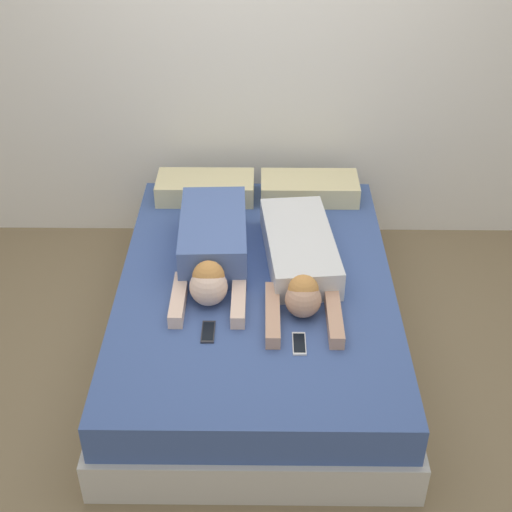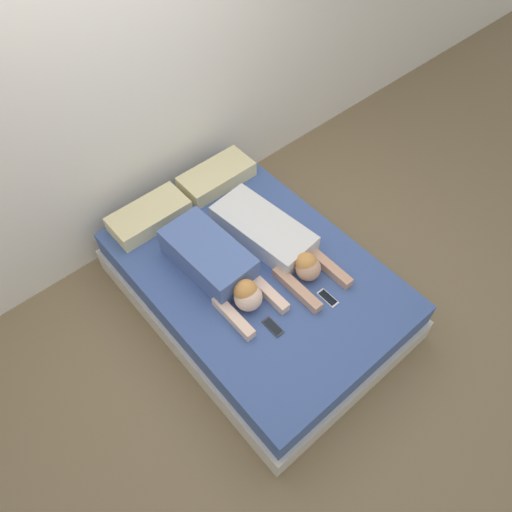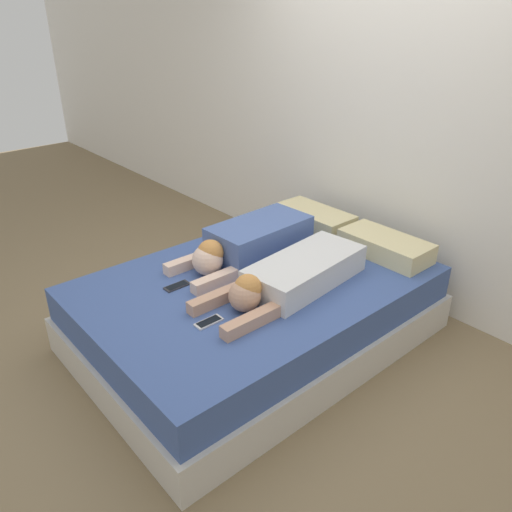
{
  "view_description": "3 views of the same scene",
  "coord_description": "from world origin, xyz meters",
  "views": [
    {
      "loc": [
        0.03,
        -3.01,
        2.69
      ],
      "look_at": [
        0.0,
        0.0,
        0.59
      ],
      "focal_mm": 50.0,
      "sensor_mm": 36.0,
      "label": 1
    },
    {
      "loc": [
        -1.34,
        -1.55,
        3.34
      ],
      "look_at": [
        0.0,
        0.0,
        0.59
      ],
      "focal_mm": 35.0,
      "sensor_mm": 36.0,
      "label": 2
    },
    {
      "loc": [
        2.03,
        -1.75,
        1.94
      ],
      "look_at": [
        0.0,
        0.0,
        0.59
      ],
      "focal_mm": 35.0,
      "sensor_mm": 36.0,
      "label": 3
    }
  ],
  "objects": [
    {
      "name": "person_right",
      "position": [
        0.23,
        0.08,
        0.53
      ],
      "size": [
        0.43,
        1.14,
        0.21
      ],
      "color": "silver",
      "rests_on": "bed"
    },
    {
      "name": "ground_plane",
      "position": [
        0.0,
        0.0,
        0.0
      ],
      "size": [
        12.0,
        12.0,
        0.0
      ],
      "primitive_type": "plane",
      "color": "#7F6B4C"
    },
    {
      "name": "person_left",
      "position": [
        -0.23,
        0.14,
        0.56
      ],
      "size": [
        0.38,
        0.99,
        0.23
      ],
      "color": "#4C66A5",
      "rests_on": "bed"
    },
    {
      "name": "cell_phone_left",
      "position": [
        -0.22,
        -0.43,
        0.45
      ],
      "size": [
        0.06,
        0.16,
        0.01
      ],
      "color": "#2D2D33",
      "rests_on": "bed"
    },
    {
      "name": "pillow_head_right",
      "position": [
        0.32,
        0.86,
        0.51
      ],
      "size": [
        0.6,
        0.29,
        0.13
      ],
      "color": "beige",
      "rests_on": "bed"
    },
    {
      "name": "wall_back",
      "position": [
        0.0,
        1.22,
        1.3
      ],
      "size": [
        12.0,
        0.06,
        2.6
      ],
      "color": "white",
      "rests_on": "ground_plane"
    },
    {
      "name": "bed",
      "position": [
        0.0,
        0.0,
        0.22
      ],
      "size": [
        1.49,
        2.13,
        0.44
      ],
      "color": "beige",
      "rests_on": "ground_plane"
    },
    {
      "name": "cell_phone_right",
      "position": [
        0.21,
        -0.51,
        0.45
      ],
      "size": [
        0.06,
        0.16,
        0.01
      ],
      "color": "silver",
      "rests_on": "bed"
    },
    {
      "name": "pillow_head_left",
      "position": [
        -0.32,
        0.86,
        0.51
      ],
      "size": [
        0.6,
        0.29,
        0.13
      ],
      "color": "beige",
      "rests_on": "bed"
    }
  ]
}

